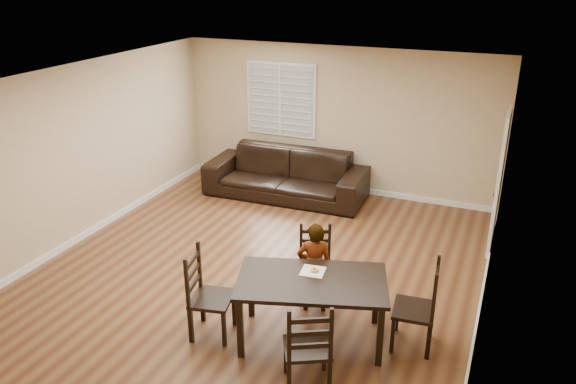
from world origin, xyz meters
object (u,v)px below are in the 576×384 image
(child, at_px, (314,267))
(chair_near, at_px, (315,261))
(sofa, at_px, (286,174))
(chair_right, at_px, (426,310))
(donut, at_px, (315,270))
(chair_left, at_px, (201,296))
(chair_far, at_px, (309,354))
(dining_table, at_px, (312,287))

(child, bearing_deg, chair_near, -92.81)
(child, xyz_separation_m, sofa, (-1.77, 3.27, -0.16))
(chair_right, xyz_separation_m, child, (-1.40, 0.22, 0.11))
(child, height_order, sofa, child)
(child, distance_m, donut, 0.47)
(chair_near, height_order, chair_left, chair_left)
(donut, bearing_deg, chair_far, -72.51)
(chair_left, xyz_separation_m, chair_right, (2.44, 0.72, -0.00))
(child, relative_size, sofa, 0.40)
(chair_left, bearing_deg, child, -60.05)
(chair_far, xyz_separation_m, chair_right, (0.94, 1.19, 0.02))
(dining_table, xyz_separation_m, chair_left, (-1.22, -0.37, -0.20))
(child, bearing_deg, chair_left, 20.77)
(chair_right, height_order, sofa, chair_right)
(chair_near, bearing_deg, chair_right, -45.26)
(chair_near, bearing_deg, sofa, 97.08)
(child, height_order, donut, child)
(chair_far, bearing_deg, chair_near, -99.45)
(dining_table, height_order, chair_far, chair_far)
(chair_left, xyz_separation_m, donut, (1.18, 0.55, 0.31))
(chair_far, relative_size, child, 0.87)
(chair_right, relative_size, donut, 11.20)
(chair_left, height_order, sofa, chair_left)
(chair_right, height_order, donut, chair_right)
(chair_right, bearing_deg, chair_left, -78.92)
(chair_left, bearing_deg, chair_far, -119.54)
(donut, bearing_deg, sofa, 117.56)
(chair_near, relative_size, chair_right, 0.88)
(chair_far, bearing_deg, donut, -100.33)
(donut, bearing_deg, chair_right, 7.67)
(chair_left, xyz_separation_m, sofa, (-0.73, 4.21, -0.06))
(chair_right, distance_m, donut, 1.31)
(dining_table, bearing_deg, chair_left, 179.48)
(chair_far, xyz_separation_m, sofa, (-2.23, 4.68, -0.04))
(chair_right, relative_size, child, 0.90)
(dining_table, relative_size, sofa, 0.64)
(chair_far, relative_size, chair_right, 0.97)
(dining_table, bearing_deg, chair_near, 90.57)
(donut, bearing_deg, dining_table, -78.96)
(chair_far, xyz_separation_m, donut, (-0.32, 1.02, 0.33))
(donut, bearing_deg, chair_left, -154.89)
(chair_left, relative_size, donut, 11.30)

